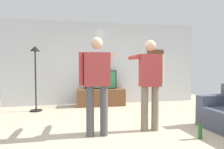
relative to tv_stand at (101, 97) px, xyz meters
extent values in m
plane|color=beige|center=(0.15, -2.60, -0.26)|extent=(8.40, 8.40, 0.00)
cube|color=silver|center=(0.15, 0.35, 1.09)|extent=(6.40, 0.10, 2.70)
cube|color=brown|center=(0.00, 0.00, 0.00)|extent=(1.49, 0.50, 0.53)
sphere|color=black|center=(0.00, -0.27, 0.03)|extent=(0.04, 0.04, 0.04)
cube|color=black|center=(0.00, 0.05, 0.56)|extent=(1.01, 0.06, 0.59)
cube|color=#338C59|center=(0.00, 0.02, 0.56)|extent=(0.95, 0.01, 0.53)
cylinder|color=white|center=(0.00, 0.29, 2.07)|extent=(0.33, 0.03, 0.33)
cube|color=brown|center=(1.94, 0.30, 1.33)|extent=(0.60, 0.04, 0.47)
cylinder|color=black|center=(-1.87, -0.42, -0.25)|extent=(0.32, 0.32, 0.03)
cylinder|color=black|center=(-1.87, -0.42, 0.59)|extent=(0.04, 0.04, 1.64)
cone|color=black|center=(-1.87, -0.42, 1.47)|extent=(0.28, 0.28, 0.14)
cylinder|color=#4C4C51|center=(-0.51, -2.58, 0.19)|extent=(0.14, 0.14, 0.91)
cylinder|color=#4C4C51|center=(-0.26, -2.58, 0.19)|extent=(0.14, 0.14, 0.91)
cube|color=#A53838|center=(-0.38, -2.58, 0.94)|extent=(0.45, 0.22, 0.59)
sphere|color=tan|center=(-0.38, -2.58, 1.40)|extent=(0.21, 0.21, 0.21)
cylinder|color=#A53838|center=(-0.65, -2.58, 0.94)|extent=(0.09, 0.09, 0.58)
cylinder|color=tan|center=(-0.11, -2.29, 1.18)|extent=(0.09, 0.58, 0.09)
cube|color=white|center=(-0.11, -1.97, 1.18)|extent=(0.04, 0.12, 0.04)
cylinder|color=#7A6B56|center=(0.55, -2.48, 0.17)|extent=(0.14, 0.14, 0.87)
cylinder|color=#7A6B56|center=(0.76, -2.48, 0.17)|extent=(0.14, 0.14, 0.87)
cube|color=#A53838|center=(0.66, -2.48, 0.91)|extent=(0.39, 0.22, 0.62)
sphere|color=tan|center=(0.66, -2.48, 1.39)|extent=(0.21, 0.21, 0.21)
cylinder|color=#A53838|center=(0.41, -2.19, 1.17)|extent=(0.09, 0.58, 0.09)
cube|color=white|center=(0.41, -1.87, 1.17)|extent=(0.04, 0.12, 0.04)
cylinder|color=tan|center=(0.90, -2.48, 0.93)|extent=(0.09, 0.09, 0.58)
cube|color=#474C60|center=(2.19, -2.37, 0.27)|extent=(0.86, 0.27, 0.22)
cylinder|color=#1E5923|center=(1.36, -3.03, -0.12)|extent=(0.07, 0.07, 0.28)
cylinder|color=#4C2814|center=(1.36, -3.03, 0.05)|extent=(0.02, 0.02, 0.07)
camera|label=1|loc=(-0.71, -5.91, 0.99)|focal=30.18mm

